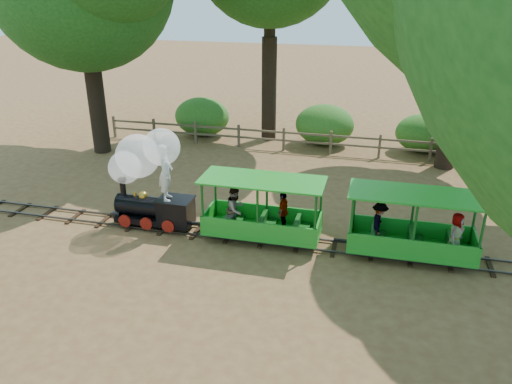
% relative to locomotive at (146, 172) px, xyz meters
% --- Properties ---
extents(ground, '(90.00, 90.00, 0.00)m').
position_rel_locomotive_xyz_m(ground, '(3.50, -0.06, -1.73)').
color(ground, olive).
rests_on(ground, ground).
extents(track, '(22.00, 1.00, 0.10)m').
position_rel_locomotive_xyz_m(track, '(3.50, -0.06, -1.66)').
color(track, '#3F3D3A').
rests_on(track, ground).
extents(locomotive, '(2.68, 1.26, 3.08)m').
position_rel_locomotive_xyz_m(locomotive, '(0.00, 0.00, 0.00)').
color(locomotive, black).
rests_on(locomotive, ground).
extents(carriage_front, '(3.38, 1.38, 1.76)m').
position_rel_locomotive_xyz_m(carriage_front, '(3.38, -0.11, -0.95)').
color(carriage_front, green).
rests_on(carriage_front, track).
extents(carriage_rear, '(3.38, 1.38, 1.76)m').
position_rel_locomotive_xyz_m(carriage_rear, '(7.44, -0.07, -0.97)').
color(carriage_rear, green).
rests_on(carriage_rear, track).
extents(fence, '(18.10, 0.10, 1.00)m').
position_rel_locomotive_xyz_m(fence, '(3.50, 7.94, -1.15)').
color(fence, brown).
rests_on(fence, ground).
extents(shrub_west, '(2.58, 1.99, 1.79)m').
position_rel_locomotive_xyz_m(shrub_west, '(-1.65, 9.24, -0.84)').
color(shrub_west, '#2D6B1E').
rests_on(shrub_west, ground).
extents(shrub_mid_w, '(2.58, 1.99, 1.79)m').
position_rel_locomotive_xyz_m(shrub_mid_w, '(4.06, 9.24, -0.84)').
color(shrub_mid_w, '#2D6B1E').
rests_on(shrub_mid_w, ground).
extents(shrub_mid_e, '(2.34, 1.80, 1.62)m').
position_rel_locomotive_xyz_m(shrub_mid_e, '(8.26, 9.24, -0.92)').
color(shrub_mid_e, '#2D6B1E').
rests_on(shrub_mid_e, ground).
extents(shrub_east, '(2.44, 1.88, 1.69)m').
position_rel_locomotive_xyz_m(shrub_east, '(9.32, 9.24, -0.89)').
color(shrub_east, '#2D6B1E').
rests_on(shrub_east, ground).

